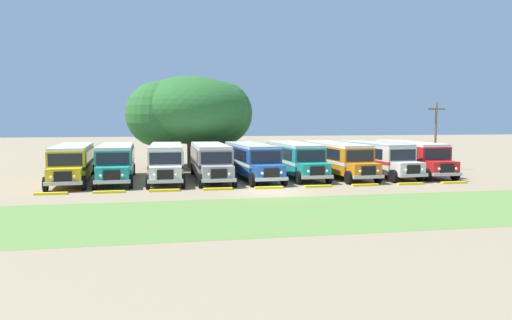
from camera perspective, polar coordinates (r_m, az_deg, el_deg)
ground_plane at (r=31.17m, az=2.14°, el=-3.88°), size 220.00×220.00×0.00m
foreground_grass_strip at (r=24.34m, az=5.94°, el=-6.36°), size 80.00×9.65×0.01m
parked_bus_slot_0 at (r=38.66m, az=-21.43°, el=-0.16°), size 3.41×10.95×2.82m
parked_bus_slot_1 at (r=38.40m, az=-16.62°, el=-0.06°), size 3.10×10.89×2.82m
parked_bus_slot_2 at (r=37.81m, az=-10.86°, el=-0.01°), size 2.79×10.85×2.82m
parked_bus_slot_3 at (r=37.79m, az=-5.58°, el=0.05°), size 2.79×10.85×2.82m
parked_bus_slot_4 at (r=38.22m, az=-0.58°, el=0.12°), size 3.36×10.94×2.82m
parked_bus_slot_5 at (r=39.62m, az=4.68°, el=0.27°), size 2.95×10.87×2.82m
parked_bus_slot_6 at (r=40.16m, az=9.85°, el=0.28°), size 3.12×10.90×2.82m
parked_bus_slot_7 at (r=41.72m, az=14.19°, el=0.37°), size 3.53×10.97×2.82m
parked_bus_slot_8 at (r=43.52m, az=18.34°, el=0.45°), size 2.91×10.87×2.82m
curb_wheelstop_0 at (r=32.60m, az=-23.69°, el=-3.77°), size 2.00×0.36×0.15m
curb_wheelstop_1 at (r=31.99m, az=-17.46°, el=-3.74°), size 2.00×0.36×0.15m
curb_wheelstop_2 at (r=31.77m, az=-11.07°, el=-3.66°), size 2.00×0.36×0.15m
curb_wheelstop_3 at (r=31.95m, az=-4.67°, el=-3.54°), size 2.00×0.36×0.15m
curb_wheelstop_4 at (r=32.51m, az=1.59°, el=-3.38°), size 2.00×0.36×0.15m
curb_wheelstop_5 at (r=33.45m, az=7.55°, el=-3.19°), size 2.00×0.36×0.15m
curb_wheelstop_6 at (r=34.72m, az=13.14°, el=-2.98°), size 2.00×0.36×0.15m
curb_wheelstop_7 at (r=36.31m, az=18.28°, el=-2.76°), size 2.00×0.36×0.15m
curb_wheelstop_8 at (r=38.15m, az=22.96°, el=-2.54°), size 2.00×0.36×0.15m
broad_shade_tree at (r=48.00m, az=-7.82°, el=5.81°), size 12.77×11.75×9.13m
utility_pole at (r=47.75m, az=21.01°, el=2.98°), size 1.80×0.20×6.40m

